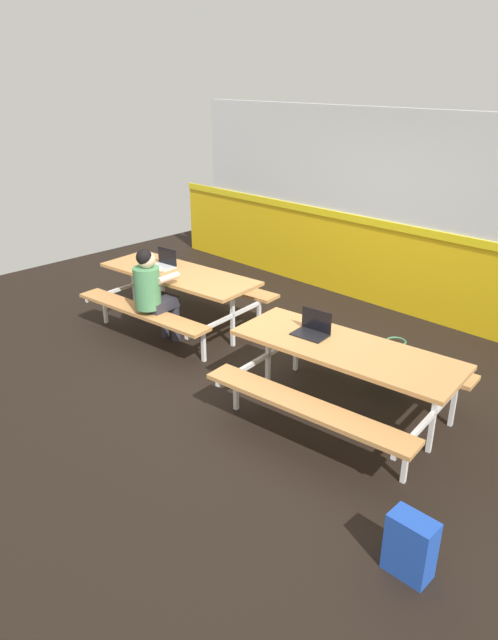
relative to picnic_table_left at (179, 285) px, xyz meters
The scene contains 9 objects.
ground_plane 1.47m from the picnic_table_left, ahead, with size 10.00×10.00×0.02m, color black.
accent_backdrop 2.89m from the picnic_table_left, 61.37° to the left, with size 8.00×0.14×2.60m.
picnic_table_left is the anchor object (origin of this frame).
picnic_table_right 2.70m from the picnic_table_left, ahead, with size 2.15×1.76×0.74m.
student_nearer 0.59m from the picnic_table_left, 69.96° to the right, with size 0.39×0.54×1.21m.
laptop_silver 0.37m from the picnic_table_left, behind, with size 0.34×0.25×0.22m.
laptop_dark 2.33m from the picnic_table_left, ahead, with size 0.34×0.25×0.22m.
backpack_dark 4.35m from the picnic_table_left, 19.18° to the right, with size 0.30×0.22×0.44m.
tote_bag_bright 2.76m from the picnic_table_left, 16.45° to the left, with size 0.34×0.21×0.43m.
Camera 1 is at (3.96, -4.03, 3.00)m, focal length 32.06 mm.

